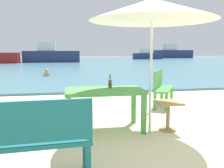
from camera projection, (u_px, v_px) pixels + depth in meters
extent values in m
plane|color=beige|center=(179.00, 154.00, 3.39)|extent=(120.00, 120.00, 0.00)
cube|color=teal|center=(81.00, 61.00, 32.65)|extent=(120.00, 50.00, 0.08)
cube|color=#4C9E47|center=(104.00, 91.00, 4.32)|extent=(1.40, 0.80, 0.06)
cube|color=#4C9E47|center=(69.00, 118.00, 3.93)|extent=(0.08, 0.08, 0.70)
cube|color=#4C9E47|center=(144.00, 115.00, 4.15)|extent=(0.08, 0.08, 0.70)
cube|color=#4C9E47|center=(69.00, 108.00, 4.59)|extent=(0.08, 0.08, 0.70)
cube|color=#4C9E47|center=(134.00, 106.00, 4.81)|extent=(0.08, 0.08, 0.70)
cylinder|color=#2D662D|center=(110.00, 84.00, 4.43)|extent=(0.06, 0.06, 0.16)
cone|color=#2D662D|center=(110.00, 80.00, 4.42)|extent=(0.06, 0.06, 0.03)
cylinder|color=#2D662D|center=(110.00, 77.00, 4.41)|extent=(0.03, 0.03, 0.09)
cylinder|color=red|center=(110.00, 84.00, 4.43)|extent=(0.07, 0.07, 0.05)
cylinder|color=gold|center=(110.00, 74.00, 4.41)|extent=(0.03, 0.03, 0.01)
cylinder|color=silver|center=(151.00, 68.00, 4.07)|extent=(0.04, 0.04, 2.30)
cone|color=white|center=(152.00, 10.00, 3.94)|extent=(2.10, 2.10, 0.36)
cube|color=#9E7A51|center=(168.00, 102.00, 4.32)|extent=(0.44, 0.44, 0.04)
cylinder|color=#9E7A51|center=(168.00, 117.00, 4.36)|extent=(0.07, 0.07, 0.50)
cylinder|color=#9E7A51|center=(168.00, 129.00, 4.39)|extent=(0.32, 0.32, 0.03)
cube|color=#196066|center=(37.00, 142.00, 2.62)|extent=(1.22, 0.43, 0.05)
cube|color=#196066|center=(34.00, 122.00, 2.43)|extent=(1.20, 0.11, 0.44)
cube|color=#196066|center=(85.00, 153.00, 2.91)|extent=(0.06, 0.06, 0.42)
cube|color=#196066|center=(88.00, 163.00, 2.64)|extent=(0.06, 0.06, 0.42)
cube|color=#4C9E47|center=(164.00, 89.00, 6.28)|extent=(0.91, 1.22, 0.05)
cube|color=#4C9E47|center=(158.00, 78.00, 6.30)|extent=(0.64, 1.06, 0.44)
cube|color=#4C9E47|center=(166.00, 102.00, 5.76)|extent=(0.06, 0.06, 0.42)
cube|color=#4C9E47|center=(172.00, 95.00, 6.78)|extent=(0.06, 0.06, 0.42)
cube|color=#4C9E47|center=(155.00, 102.00, 5.85)|extent=(0.06, 0.06, 0.42)
cube|color=#4C9E47|center=(162.00, 94.00, 6.88)|extent=(0.06, 0.06, 0.42)
cylinder|color=tan|center=(47.00, 74.00, 13.17)|extent=(0.34, 0.34, 0.20)
sphere|color=tan|center=(47.00, 70.00, 13.14)|extent=(0.21, 0.21, 0.21)
cube|color=navy|center=(147.00, 56.00, 40.48)|extent=(4.85, 1.32, 0.99)
cube|color=silver|center=(145.00, 51.00, 40.28)|extent=(1.54, 0.99, 0.77)
cube|color=navy|center=(173.00, 54.00, 46.87)|extent=(7.45, 2.03, 1.52)
cube|color=silver|center=(170.00, 47.00, 46.56)|extent=(2.37, 1.52, 1.19)
cube|color=navy|center=(52.00, 57.00, 29.27)|extent=(6.70, 1.83, 1.37)
cube|color=silver|center=(46.00, 46.00, 29.00)|extent=(2.13, 1.37, 1.07)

